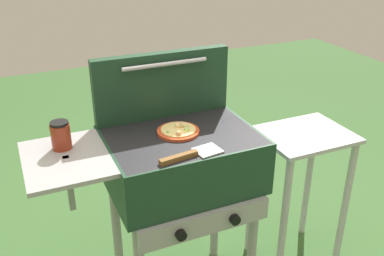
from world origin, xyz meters
The scene contains 6 objects.
grill centered at (-0.01, 0.00, 0.76)m, with size 0.96×0.53×0.90m.
grill_lid_open centered at (0.00, 0.21, 1.05)m, with size 0.63×0.08×0.30m.
pizza_cheese centered at (-0.01, 0.02, 0.91)m, with size 0.18×0.18×0.03m.
sauce_jar centered at (-0.48, 0.08, 0.96)m, with size 0.08×0.08×0.11m.
spatula centered at (-0.04, -0.19, 0.91)m, with size 0.27×0.10×0.02m.
prep_table centered at (0.66, 0.00, 0.55)m, with size 0.44×0.36×0.77m.
Camera 1 is at (-0.63, -1.53, 1.72)m, focal length 40.94 mm.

